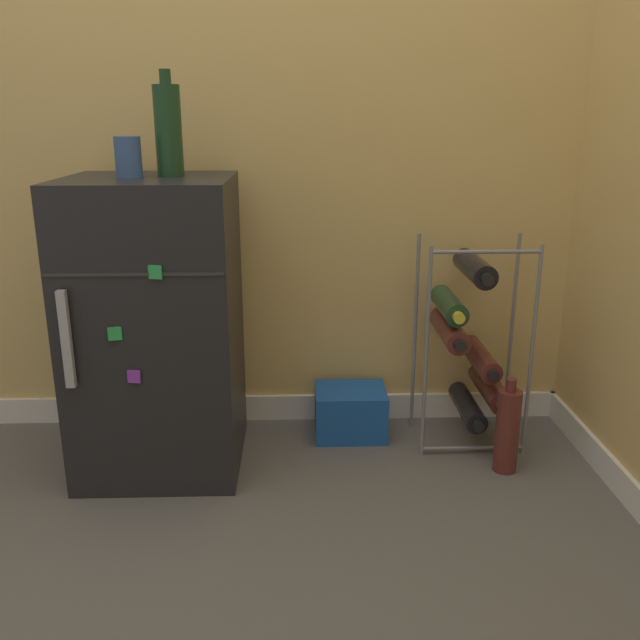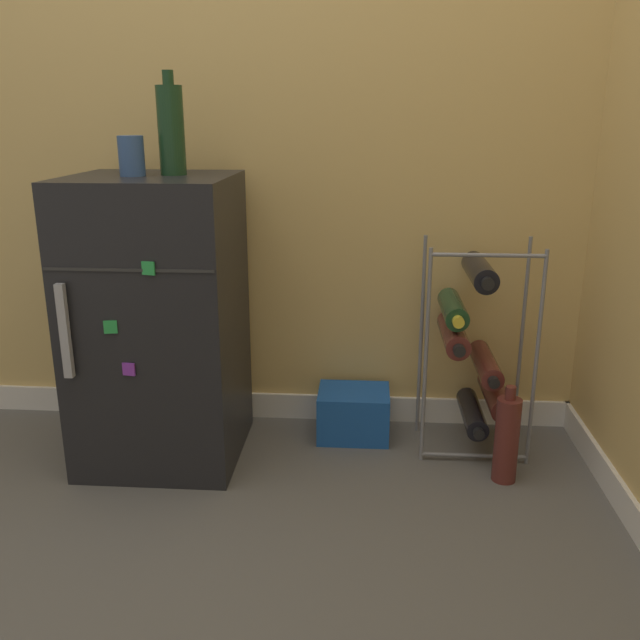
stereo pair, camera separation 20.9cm
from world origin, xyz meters
The scene contains 8 objects.
ground_plane centered at (0.00, 0.00, 0.00)m, with size 14.00×14.00×0.00m, color #56544F.
wall_back centered at (0.00, 0.63, 1.24)m, with size 6.92×0.07×2.50m.
mini_fridge centered at (-0.39, 0.32, 0.44)m, with size 0.47×0.49×0.88m.
wine_rack centered at (0.59, 0.42, 0.34)m, with size 0.34×0.31×0.68m.
soda_box centered at (0.21, 0.47, 0.08)m, with size 0.24×0.19×0.16m.
fridge_top_cup centered at (-0.43, 0.30, 0.94)m, with size 0.07×0.07×0.11m.
fridge_top_bottle centered at (-0.32, 0.34, 1.01)m, with size 0.08×0.08×0.29m.
loose_bottle_floor centered at (0.67, 0.21, 0.13)m, with size 0.07×0.07×0.30m.
Camera 2 is at (0.25, -1.63, 1.05)m, focal length 38.00 mm.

